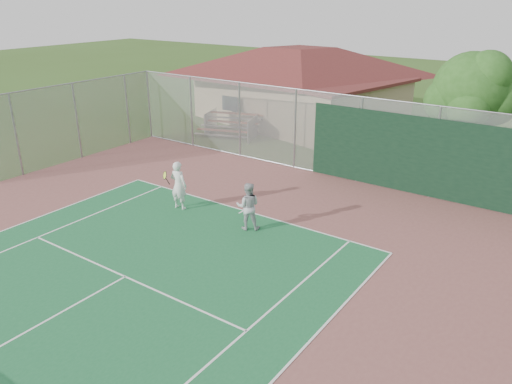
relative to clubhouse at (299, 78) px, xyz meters
The scene contains 7 objects.
back_fence 10.58m from the clubhouse, 45.52° to the right, with size 20.08×0.11×3.53m.
side_fence_left 12.92m from the clubhouse, 111.50° to the right, with size 0.08×9.00×3.50m.
clubhouse is the anchor object (origin of this frame).
bleachers 5.37m from the clubhouse, 106.54° to the right, with size 3.59×2.70×1.14m.
tree 11.00m from the clubhouse, 18.40° to the right, with size 3.70×3.51×5.17m.
player_white_front 14.26m from the clubhouse, 76.72° to the right, with size 0.88×0.71×1.77m.
player_grey_back 15.18m from the clubhouse, 65.46° to the right, with size 0.98×0.93×1.60m.
Camera 1 is at (9.73, -1.20, 7.23)m, focal length 35.00 mm.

